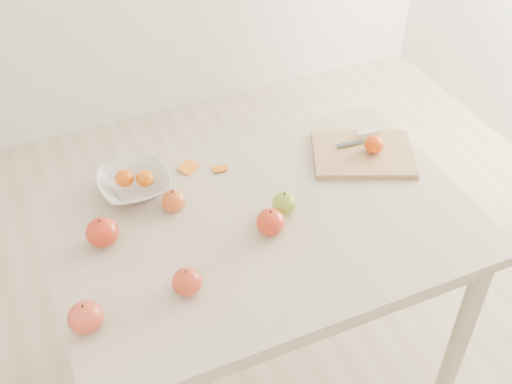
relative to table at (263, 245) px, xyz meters
name	(u,v)px	position (x,y,z in m)	size (l,w,h in m)	color
ground	(262,370)	(0.00, 0.00, -0.65)	(3.50, 3.50, 0.00)	#C6B293
table	(263,245)	(0.00, 0.00, 0.00)	(1.20, 0.80, 0.75)	#C2AB93
cutting_board	(363,154)	(0.42, 0.14, 0.11)	(0.32, 0.23, 0.02)	tan
board_tangerine	(374,145)	(0.45, 0.13, 0.14)	(0.06, 0.06, 0.05)	#CE4007
fruit_bowl	(135,184)	(-0.30, 0.28, 0.13)	(0.21, 0.21, 0.05)	silver
bowl_tangerine_near	(125,178)	(-0.32, 0.29, 0.15)	(0.06, 0.06, 0.05)	#CB4407
bowl_tangerine_far	(145,178)	(-0.27, 0.26, 0.15)	(0.06, 0.06, 0.05)	#DD5A07
orange_peel_a	(189,168)	(-0.12, 0.31, 0.10)	(0.06, 0.04, 0.00)	orange
orange_peel_b	(220,169)	(-0.03, 0.26, 0.10)	(0.04, 0.04, 0.00)	#C3650D
paring_knife	(365,135)	(0.46, 0.21, 0.12)	(0.17, 0.05, 0.01)	white
apple_green	(284,203)	(0.07, 0.01, 0.13)	(0.07, 0.07, 0.06)	#649422
apple_red_e	(271,222)	(0.00, -0.05, 0.14)	(0.08, 0.08, 0.07)	#970201
apple_red_a	(173,201)	(-0.22, 0.15, 0.13)	(0.07, 0.07, 0.06)	maroon
apple_red_d	(86,317)	(-0.54, -0.17, 0.14)	(0.09, 0.09, 0.08)	maroon
apple_red_c	(187,282)	(-0.28, -0.16, 0.13)	(0.08, 0.08, 0.07)	maroon
apple_red_b	(102,232)	(-0.44, 0.10, 0.14)	(0.09, 0.09, 0.08)	#A31011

